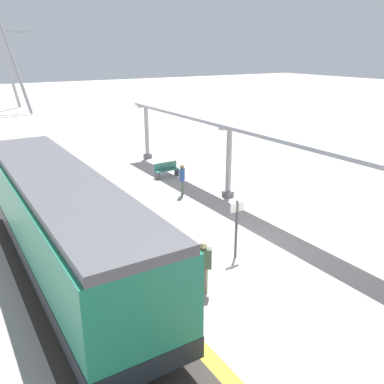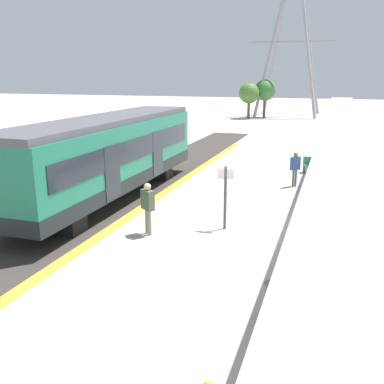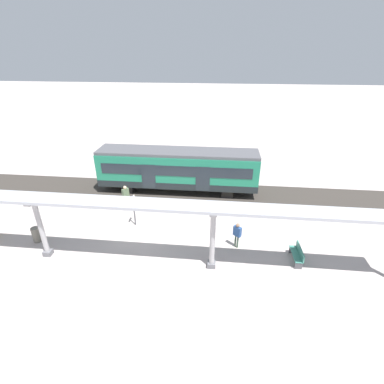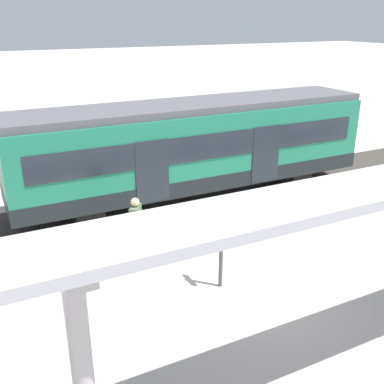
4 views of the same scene
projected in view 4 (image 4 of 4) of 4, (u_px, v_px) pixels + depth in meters
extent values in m
plane|color=#B2A5A0|center=(244.00, 280.00, 11.40)|extent=(176.00, 176.00, 0.00)
cube|color=gold|center=(180.00, 223.00, 14.54)|extent=(0.44, 36.17, 0.01)
cube|color=#38332D|center=(158.00, 204.00, 16.06)|extent=(3.20, 48.17, 0.01)
cube|color=#1C7556|center=(194.00, 146.00, 15.96)|extent=(2.60, 12.79, 2.60)
cube|color=black|center=(194.00, 173.00, 16.33)|extent=(2.63, 12.81, 0.55)
cube|color=#515156|center=(194.00, 105.00, 15.44)|extent=(2.39, 12.79, 0.24)
cube|color=#1E262D|center=(213.00, 146.00, 14.75)|extent=(0.03, 11.77, 0.84)
cube|color=#1E262D|center=(152.00, 172.00, 14.06)|extent=(0.04, 1.10, 2.00)
cube|color=#1E262D|center=(266.00, 154.00, 15.84)|extent=(0.04, 1.10, 2.00)
cube|color=black|center=(285.00, 173.00, 18.25)|extent=(2.21, 0.90, 0.64)
cube|color=black|center=(83.00, 209.00, 14.83)|extent=(2.21, 0.90, 0.64)
cylinder|color=#A7A4A6|center=(83.00, 379.00, 5.75)|extent=(0.28, 0.28, 3.21)
cube|color=#A7A4A6|center=(71.00, 264.00, 5.15)|extent=(1.10, 0.36, 0.12)
cube|color=#A8AAB2|center=(372.00, 188.00, 7.05)|extent=(1.20, 28.93, 0.16)
cylinder|color=#4C4C51|center=(221.00, 246.00, 10.77)|extent=(0.10, 0.10, 2.20)
cube|color=silver|center=(222.00, 214.00, 10.46)|extent=(0.56, 0.04, 0.36)
cylinder|color=gray|center=(138.00, 241.00, 12.44)|extent=(0.11, 0.11, 0.87)
cylinder|color=gray|center=(136.00, 244.00, 12.27)|extent=(0.11, 0.11, 0.87)
cube|color=#4F6247|center=(136.00, 217.00, 12.08)|extent=(0.55, 0.47, 0.65)
sphere|color=beige|center=(135.00, 202.00, 11.92)|extent=(0.24, 0.24, 0.24)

